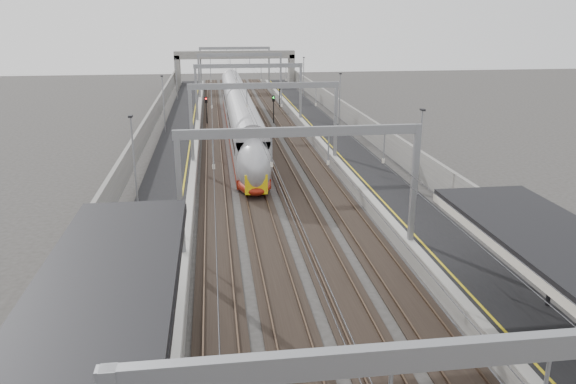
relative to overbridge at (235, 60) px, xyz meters
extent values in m
cube|color=black|center=(-8.00, -55.00, -4.81)|extent=(4.00, 120.00, 1.00)
cube|color=black|center=(8.00, -55.00, -4.81)|extent=(4.00, 120.00, 1.00)
cube|color=black|center=(-4.50, -55.00, -5.27)|extent=(2.40, 140.00, 0.08)
cube|color=brown|center=(-5.22, -55.00, -5.18)|extent=(0.07, 140.00, 0.14)
cube|color=brown|center=(-3.78, -55.00, -5.18)|extent=(0.07, 140.00, 0.14)
cube|color=black|center=(-1.50, -55.00, -5.27)|extent=(2.40, 140.00, 0.08)
cube|color=brown|center=(-2.22, -55.00, -5.18)|extent=(0.07, 140.00, 0.14)
cube|color=brown|center=(-0.78, -55.00, -5.18)|extent=(0.07, 140.00, 0.14)
cube|color=black|center=(1.50, -55.00, -5.27)|extent=(2.40, 140.00, 0.08)
cube|color=brown|center=(0.78, -55.00, -5.18)|extent=(0.07, 140.00, 0.14)
cube|color=brown|center=(2.22, -55.00, -5.18)|extent=(0.07, 140.00, 0.14)
cube|color=black|center=(4.50, -55.00, -5.27)|extent=(2.40, 140.00, 0.08)
cube|color=brown|center=(3.78, -55.00, -5.18)|extent=(0.07, 140.00, 0.14)
cube|color=brown|center=(5.22, -55.00, -5.18)|extent=(0.07, 140.00, 0.14)
cube|color=gray|center=(0.00, -98.00, 2.04)|extent=(13.00, 0.25, 0.50)
cube|color=gray|center=(-6.30, -78.00, -1.01)|extent=(0.28, 0.28, 6.60)
cube|color=gray|center=(6.30, -78.00, -1.01)|extent=(0.28, 0.28, 6.60)
cube|color=gray|center=(0.00, -78.00, 2.04)|extent=(13.00, 0.25, 0.50)
cube|color=gray|center=(-6.30, -58.00, -1.01)|extent=(0.28, 0.28, 6.60)
cube|color=gray|center=(6.30, -58.00, -1.01)|extent=(0.28, 0.28, 6.60)
cube|color=gray|center=(0.00, -58.00, 2.04)|extent=(13.00, 0.25, 0.50)
cube|color=gray|center=(-6.30, -38.00, -1.01)|extent=(0.28, 0.28, 6.60)
cube|color=gray|center=(6.30, -38.00, -1.01)|extent=(0.28, 0.28, 6.60)
cube|color=gray|center=(0.00, -38.00, 2.04)|extent=(13.00, 0.25, 0.50)
cube|color=gray|center=(-6.30, -18.00, -1.01)|extent=(0.28, 0.28, 6.60)
cube|color=gray|center=(6.30, -18.00, -1.01)|extent=(0.28, 0.28, 6.60)
cube|color=gray|center=(0.00, -18.00, 2.04)|extent=(13.00, 0.25, 0.50)
cube|color=gray|center=(-6.30, 0.00, -1.01)|extent=(0.28, 0.28, 6.60)
cube|color=gray|center=(6.30, 0.00, -1.01)|extent=(0.28, 0.28, 6.60)
cube|color=gray|center=(0.00, 0.00, 2.04)|extent=(13.00, 0.25, 0.50)
cylinder|color=#262628|center=(-4.50, -50.00, 0.19)|extent=(0.03, 140.00, 0.03)
cylinder|color=#262628|center=(-1.50, -50.00, 0.19)|extent=(0.03, 140.00, 0.03)
cylinder|color=#262628|center=(1.50, -50.00, 0.19)|extent=(0.03, 140.00, 0.03)
cylinder|color=#262628|center=(4.50, -50.00, 0.19)|extent=(0.03, 140.00, 0.03)
cylinder|color=black|center=(-9.70, -86.00, -2.31)|extent=(0.20, 0.20, 4.00)
cylinder|color=black|center=(9.70, -86.00, -2.31)|extent=(0.20, 0.20, 4.00)
cube|color=slate|center=(0.00, 0.00, 0.89)|extent=(22.00, 2.20, 1.40)
cube|color=slate|center=(-10.50, 0.00, -2.21)|extent=(1.00, 2.20, 6.20)
cube|color=slate|center=(10.50, 0.00, -2.21)|extent=(1.00, 2.20, 6.20)
cube|color=slate|center=(-11.20, -55.00, -3.71)|extent=(0.30, 120.00, 3.20)
cube|color=slate|center=(11.20, -55.00, -3.71)|extent=(0.30, 120.00, 3.20)
cube|color=maroon|center=(-1.50, -53.38, -4.72)|extent=(2.66, 22.67, 0.79)
cube|color=#A0A0A5|center=(-1.50, -53.38, -2.84)|extent=(2.66, 22.67, 2.96)
cube|color=black|center=(-1.50, -61.31, -5.03)|extent=(1.97, 2.37, 0.49)
cube|color=maroon|center=(-1.50, -30.31, -4.72)|extent=(2.66, 22.67, 0.79)
cube|color=#A0A0A5|center=(-1.50, -30.31, -2.84)|extent=(2.66, 22.67, 2.96)
cube|color=black|center=(-1.50, -38.25, -5.03)|extent=(1.97, 2.37, 0.49)
ellipsoid|color=#A0A0A5|center=(-1.50, -64.91, -3.14)|extent=(2.66, 5.13, 4.14)
cube|color=yellow|center=(-1.50, -67.03, -4.03)|extent=(1.68, 0.12, 1.48)
cube|color=black|center=(-1.50, -66.59, -2.55)|extent=(1.58, 0.57, 0.93)
cylinder|color=black|center=(-5.20, -35.83, -3.81)|extent=(0.12, 0.12, 3.00)
cube|color=black|center=(-5.20, -35.83, -2.21)|extent=(0.32, 0.22, 0.75)
sphere|color=red|center=(-5.20, -35.96, -2.06)|extent=(0.16, 0.16, 0.16)
cylinder|color=black|center=(3.20, -35.76, -3.81)|extent=(0.12, 0.12, 3.00)
cube|color=black|center=(3.20, -35.76, -2.21)|extent=(0.32, 0.22, 0.75)
sphere|color=#0CE526|center=(3.20, -35.89, -2.06)|extent=(0.16, 0.16, 0.16)
cylinder|color=black|center=(5.40, -23.86, -3.81)|extent=(0.12, 0.12, 3.00)
cube|color=black|center=(5.40, -23.86, -2.21)|extent=(0.32, 0.22, 0.75)
sphere|color=#0CE526|center=(5.40, -23.99, -2.06)|extent=(0.16, 0.16, 0.16)
camera|label=1|loc=(-4.44, -106.14, 7.76)|focal=35.00mm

